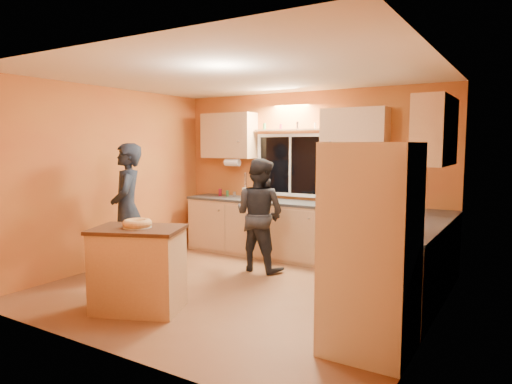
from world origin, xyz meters
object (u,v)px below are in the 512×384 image
Objects in this scene: island at (138,268)px; person_center at (259,215)px; person_right at (355,229)px; refrigerator at (371,249)px; person_left at (127,209)px.

person_center reaches higher than island.
person_center reaches higher than person_right.
person_center is at bearing 70.83° from person_right.
island is (-2.42, -0.32, -0.44)m from refrigerator.
island is 0.70× the size of person_center.
person_left is (-3.55, 0.59, -0.00)m from refrigerator.
refrigerator is at bearing 39.66° from person_left.
island is at bearing 10.22° from person_left.
refrigerator is 2.48m from island.
island is at bearing 126.59° from person_right.
island is 1.52m from person_left.
island is at bearing 84.91° from person_center.
person_right is (2.93, 0.80, -0.11)m from person_left.
person_right reaches higher than island.
person_right is at bearing 20.88° from island.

